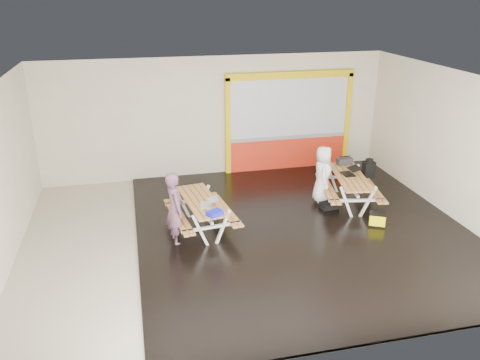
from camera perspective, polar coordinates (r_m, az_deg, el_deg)
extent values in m
cube|color=beige|center=(11.11, 1.05, -6.50)|extent=(10.00, 8.00, 0.01)
cube|color=white|center=(9.94, 1.19, 11.61)|extent=(10.00, 8.00, 0.01)
cube|color=beige|center=(14.15, -2.85, 7.39)|extent=(10.00, 0.01, 3.50)
cube|color=beige|center=(6.94, 9.26, -8.92)|extent=(10.00, 0.01, 3.50)
cube|color=beige|center=(12.53, 23.95, 3.61)|extent=(0.01, 8.00, 3.50)
cube|color=black|center=(11.43, 7.17, -5.65)|extent=(7.50, 7.98, 0.05)
cube|color=red|center=(14.96, 5.62, 3.12)|extent=(3.60, 0.12, 1.00)
cube|color=gray|center=(14.80, 5.69, 5.06)|extent=(3.60, 0.14, 0.10)
cube|color=silver|center=(14.58, 5.81, 8.50)|extent=(3.60, 0.08, 1.72)
cube|color=yellow|center=(14.20, -1.45, 6.21)|extent=(0.14, 0.16, 2.90)
cube|color=yellow|center=(15.37, 12.44, 6.91)|extent=(0.14, 0.16, 2.90)
cube|color=yellow|center=(14.37, 5.99, 12.21)|extent=(3.88, 0.16, 0.20)
cube|color=#C18447|center=(10.91, -6.00, -2.67)|extent=(0.39, 1.96, 0.04)
cube|color=#C18447|center=(10.94, -5.29, -2.57)|extent=(0.39, 1.96, 0.04)
cube|color=#C18447|center=(10.97, -4.59, -2.46)|extent=(0.39, 1.96, 0.04)
cube|color=#C18447|center=(11.01, -3.90, -2.36)|extent=(0.39, 1.96, 0.04)
cube|color=#C18447|center=(11.05, -3.21, -2.25)|extent=(0.39, 1.96, 0.04)
cube|color=white|center=(10.42, -4.71, -5.99)|extent=(0.37, 0.11, 0.79)
cube|color=white|center=(10.55, -2.04, -5.55)|extent=(0.37, 0.11, 0.79)
cube|color=white|center=(10.46, -3.37, -5.56)|extent=(1.34, 0.24, 0.06)
cube|color=white|center=(10.35, -3.40, -4.30)|extent=(0.66, 0.15, 0.06)
cube|color=white|center=(11.72, -6.78, -2.79)|extent=(0.37, 0.11, 0.79)
cube|color=white|center=(11.83, -4.39, -2.43)|extent=(0.37, 0.11, 0.79)
cube|color=white|center=(11.76, -5.59, -2.42)|extent=(1.34, 0.24, 0.06)
cube|color=white|center=(11.65, -5.63, -1.27)|extent=(0.66, 0.15, 0.06)
cube|color=white|center=(11.06, -4.56, -3.39)|extent=(0.28, 1.60, 0.06)
cube|color=#C18447|center=(10.96, -7.59, -4.32)|extent=(0.38, 1.96, 0.04)
cube|color=#C18447|center=(10.99, -6.92, -4.21)|extent=(0.38, 1.96, 0.04)
cube|color=#C18447|center=(11.22, -2.23, -3.49)|extent=(0.38, 1.96, 0.04)
cube|color=#C18447|center=(11.26, -1.59, -3.38)|extent=(0.38, 1.96, 0.04)
cube|color=#C18447|center=(12.50, 11.59, 0.39)|extent=(0.50, 2.03, 0.04)
cube|color=#C18447|center=(12.54, 12.23, 0.40)|extent=(0.50, 2.03, 0.04)
cube|color=#C18447|center=(12.58, 12.87, 0.41)|extent=(0.50, 2.03, 0.04)
cube|color=#C18447|center=(12.61, 13.50, 0.41)|extent=(0.50, 2.03, 0.04)
cube|color=#C18447|center=(12.65, 14.13, 0.42)|extent=(0.50, 2.03, 0.04)
cube|color=white|center=(11.96, 12.41, -2.58)|extent=(0.38, 0.13, 0.82)
cube|color=white|center=(12.10, 14.84, -2.51)|extent=(0.38, 0.13, 0.82)
cube|color=white|center=(12.01, 13.65, -2.34)|extent=(1.38, 0.32, 0.06)
cube|color=white|center=(11.90, 13.77, -1.18)|extent=(0.69, 0.19, 0.06)
cube|color=white|center=(13.34, 10.82, 0.15)|extent=(0.38, 0.13, 0.82)
cube|color=white|center=(13.47, 13.02, 0.19)|extent=(0.38, 0.13, 0.82)
cube|color=white|center=(13.38, 11.94, 0.35)|extent=(1.38, 0.32, 0.06)
cube|color=white|center=(13.29, 12.03, 1.42)|extent=(0.69, 0.19, 0.06)
cube|color=white|center=(12.65, 12.79, -0.45)|extent=(0.37, 1.65, 0.06)
cube|color=#C18447|center=(12.54, 9.98, -0.93)|extent=(0.50, 2.02, 0.04)
cube|color=#C18447|center=(12.57, 10.59, -0.92)|extent=(0.50, 2.02, 0.04)
cube|color=#C18447|center=(12.82, 14.88, -0.84)|extent=(0.50, 2.02, 0.04)
cube|color=#C18447|center=(12.86, 15.46, -0.83)|extent=(0.50, 2.02, 0.04)
imported|color=#684255|center=(10.51, -7.66, -3.37)|extent=(0.48, 0.66, 1.67)
imported|color=white|center=(12.44, 9.72, 0.69)|extent=(0.67, 0.82, 1.46)
cube|color=silver|center=(10.70, -4.05, -2.94)|extent=(0.29, 0.38, 0.02)
cube|color=silver|center=(10.65, -3.25, -2.32)|extent=(0.27, 0.38, 0.07)
cube|color=silver|center=(10.65, -3.28, -2.32)|extent=(0.23, 0.33, 0.06)
cube|color=black|center=(12.64, 12.57, 0.69)|extent=(0.28, 0.39, 0.02)
cube|color=black|center=(12.67, 13.33, 1.34)|extent=(0.26, 0.39, 0.08)
cube|color=silver|center=(12.67, 13.30, 1.34)|extent=(0.22, 0.35, 0.06)
cube|color=#151CC8|center=(10.22, -2.98, -3.92)|extent=(0.39, 0.35, 0.09)
cube|color=black|center=(13.32, 12.20, 2.19)|extent=(0.42, 0.23, 0.18)
cylinder|color=black|center=(13.27, 12.25, 2.73)|extent=(0.31, 0.04, 0.02)
cube|color=black|center=(13.43, 14.90, 1.17)|extent=(0.34, 0.24, 0.45)
cylinder|color=black|center=(13.35, 15.00, 2.16)|extent=(0.23, 0.23, 0.11)
cube|color=black|center=(12.46, 10.46, -2.91)|extent=(0.45, 0.36, 0.16)
cube|color=black|center=(11.84, 15.81, -5.12)|extent=(0.45, 0.39, 0.04)
cube|color=#F7F201|center=(11.78, 15.88, -4.51)|extent=(0.42, 0.36, 0.28)
cube|color=black|center=(11.71, 15.96, -3.85)|extent=(0.45, 0.39, 0.03)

